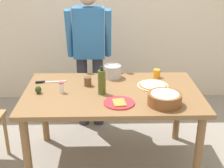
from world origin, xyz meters
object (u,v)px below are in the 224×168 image
object	(u,v)px
cup_orange	(157,73)
popcorn_bowl	(165,98)
chef_knife	(47,82)
avocado	(38,90)
plate_with_slice	(119,103)
cup_small_brown	(88,82)
person_cook	(89,49)
salt_shaker	(62,87)
olive_oil_bottle	(102,82)
steel_pot	(113,71)
dining_table	(112,100)
pizza_raw_on_board	(153,85)

from	to	relation	value
cup_orange	popcorn_bowl	bearing A→B (deg)	-93.09
chef_knife	avocado	distance (m)	0.26
plate_with_slice	chef_knife	world-z (taller)	plate_with_slice
cup_orange	cup_small_brown	world-z (taller)	same
person_cook	plate_with_slice	world-z (taller)	person_cook
salt_shaker	olive_oil_bottle	bearing A→B (deg)	-4.70
plate_with_slice	salt_shaker	size ratio (longest dim) A/B	2.45
steel_pot	cup_orange	world-z (taller)	steel_pot
chef_knife	cup_orange	bearing A→B (deg)	5.92
cup_orange	plate_with_slice	bearing A→B (deg)	-124.38
dining_table	olive_oil_bottle	bearing A→B (deg)	-150.36
plate_with_slice	avocado	distance (m)	0.75
cup_small_brown	cup_orange	bearing A→B (deg)	16.33
popcorn_bowl	salt_shaker	size ratio (longest dim) A/B	2.64
dining_table	steel_pot	size ratio (longest dim) A/B	9.22
plate_with_slice	avocado	size ratio (longest dim) A/B	3.71
pizza_raw_on_board	plate_with_slice	xyz separation A→B (m)	(-0.33, -0.36, -0.00)
salt_shaker	chef_knife	size ratio (longest dim) A/B	0.36
person_cook	cup_orange	distance (m)	0.82
olive_oil_bottle	dining_table	bearing A→B (deg)	29.64
popcorn_bowl	person_cook	bearing A→B (deg)	122.41
person_cook	cup_small_brown	xyz separation A→B (m)	(0.01, -0.62, -0.14)
pizza_raw_on_board	salt_shaker	size ratio (longest dim) A/B	2.75
olive_oil_bottle	cup_orange	size ratio (longest dim) A/B	3.01
dining_table	chef_knife	size ratio (longest dim) A/B	5.51
chef_knife	plate_with_slice	bearing A→B (deg)	-35.22
dining_table	steel_pot	distance (m)	0.38
salt_shaker	avocado	size ratio (longest dim) A/B	1.51
popcorn_bowl	olive_oil_bottle	bearing A→B (deg)	155.83
salt_shaker	cup_orange	bearing A→B (deg)	21.48
dining_table	chef_knife	world-z (taller)	chef_knife
avocado	plate_with_slice	bearing A→B (deg)	-17.74
olive_oil_bottle	cup_small_brown	xyz separation A→B (m)	(-0.13, 0.19, -0.07)
plate_with_slice	chef_knife	xyz separation A→B (m)	(-0.68, 0.48, -0.00)
person_cook	popcorn_bowl	distance (m)	1.24
chef_knife	avocado	bearing A→B (deg)	-97.11
plate_with_slice	cup_small_brown	distance (m)	0.48
cup_orange	avocado	distance (m)	1.18
salt_shaker	avocado	xyz separation A→B (m)	(-0.21, -0.01, -0.02)
person_cook	salt_shaker	bearing A→B (deg)	-105.55
olive_oil_bottle	avocado	size ratio (longest dim) A/B	3.66
pizza_raw_on_board	cup_small_brown	bearing A→B (deg)	177.12
salt_shaker	dining_table	bearing A→B (deg)	2.88
popcorn_bowl	steel_pot	size ratio (longest dim) A/B	1.61
cup_orange	person_cook	bearing A→B (deg)	148.78
chef_knife	salt_shaker	bearing A→B (deg)	-54.46
steel_pot	cup_small_brown	world-z (taller)	steel_pot
person_cook	plate_with_slice	bearing A→B (deg)	-74.13
popcorn_bowl	chef_knife	size ratio (longest dim) A/B	0.96
person_cook	steel_pot	xyz separation A→B (m)	(0.25, -0.42, -0.11)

